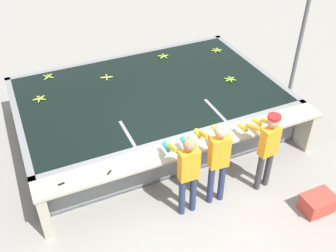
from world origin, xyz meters
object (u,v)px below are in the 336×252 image
object	(u,v)px
banana_bunch_floating_2	(48,77)
knife_1	(66,182)
worker_2	(267,145)
knife_0	(112,170)
worker_1	(218,156)
support_post_right	(302,35)
worker_0	(188,169)
banana_bunch_floating_5	(106,77)
banana_bunch_floating_1	(39,99)
banana_bunch_floating_0	(230,79)
crate	(318,203)
banana_bunch_floating_3	(217,50)
banana_bunch_ledge_0	(228,137)
banana_bunch_floating_4	(163,56)

from	to	relation	value
banana_bunch_floating_2	knife_1	size ratio (longest dim) A/B	0.64
worker_2	knife_0	xyz separation A→B (m)	(-2.56, 0.54, -0.04)
knife_0	worker_2	bearing A→B (deg)	-11.91
worker_1	support_post_right	world-z (taller)	support_post_right
worker_0	banana_bunch_floating_5	xyz separation A→B (m)	(-0.30, 3.30, -0.02)
worker_1	banana_bunch_floating_1	distance (m)	3.80
banana_bunch_floating_0	banana_bunch_floating_1	world-z (taller)	same
worker_2	banana_bunch_floating_1	bearing A→B (deg)	136.59
worker_2	banana_bunch_floating_2	bearing A→B (deg)	127.00
banana_bunch_floating_2	crate	bearing A→B (deg)	-54.14
worker_0	knife_0	bearing A→B (deg)	154.81
banana_bunch_floating_3	banana_bunch_ledge_0	world-z (taller)	banana_bunch_ledge_0
banana_bunch_floating_5	knife_0	distance (m)	2.90
worker_2	banana_bunch_floating_0	distance (m)	2.25
worker_1	banana_bunch_floating_5	distance (m)	3.39
banana_bunch_floating_1	banana_bunch_floating_5	size ratio (longest dim) A/B	0.99
banana_bunch_floating_2	banana_bunch_floating_1	bearing A→B (deg)	-111.82
banana_bunch_floating_4	banana_bunch_floating_5	bearing A→B (deg)	-165.22
worker_0	banana_bunch_floating_0	xyz separation A→B (m)	(2.08, 2.14, -0.02)
banana_bunch_floating_1	banana_bunch_ledge_0	size ratio (longest dim) A/B	0.99
banana_bunch_floating_2	banana_bunch_floating_3	xyz separation A→B (m)	(3.95, -0.39, -0.00)
banana_bunch_floating_1	banana_bunch_floating_2	distance (m)	0.87
banana_bunch_floating_1	knife_1	bearing A→B (deg)	-90.77
banana_bunch_floating_5	worker_0	bearing A→B (deg)	-84.75
banana_bunch_floating_1	support_post_right	xyz separation A→B (m)	(5.59, -0.90, 0.69)
worker_0	crate	bearing A→B (deg)	-24.75
knife_0	banana_bunch_floating_3	bearing A→B (deg)	39.38
banana_bunch_floating_1	banana_bunch_floating_3	world-z (taller)	same
banana_bunch_floating_5	support_post_right	size ratio (longest dim) A/B	0.09
worker_0	banana_bunch_floating_3	xyz separation A→B (m)	(2.51, 3.46, -0.02)
banana_bunch_floating_2	knife_0	xyz separation A→B (m)	(0.36, -3.34, -0.01)
banana_bunch_floating_2	banana_bunch_floating_0	bearing A→B (deg)	-25.86
worker_1	support_post_right	bearing A→B (deg)	32.97
banana_bunch_ledge_0	support_post_right	size ratio (longest dim) A/B	0.09
knife_0	banana_bunch_floating_0	bearing A→B (deg)	27.25
banana_bunch_floating_2	banana_bunch_floating_5	bearing A→B (deg)	-25.44
worker_0	banana_bunch_floating_0	size ratio (longest dim) A/B	5.59
worker_0	worker_1	distance (m)	0.55
banana_bunch_floating_1	support_post_right	bearing A→B (deg)	-9.10
worker_0	banana_bunch_floating_4	world-z (taller)	worker_0
banana_bunch_floating_4	knife_1	bearing A→B (deg)	-133.46
worker_2	banana_bunch_ledge_0	xyz separation A→B (m)	(-0.46, 0.48, -0.03)
banana_bunch_floating_0	banana_bunch_ledge_0	distance (m)	1.99
banana_bunch_ledge_0	support_post_right	xyz separation A→B (m)	(2.80, 1.69, 0.69)
knife_1	banana_bunch_floating_4	bearing A→B (deg)	46.54
banana_bunch_floating_0	knife_1	bearing A→B (deg)	-157.50
worker_2	crate	world-z (taller)	worker_2
knife_0	banana_bunch_floating_4	bearing A→B (deg)	54.39
banana_bunch_floating_4	banana_bunch_ledge_0	world-z (taller)	banana_bunch_ledge_0
banana_bunch_ledge_0	knife_0	size ratio (longest dim) A/B	1.00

